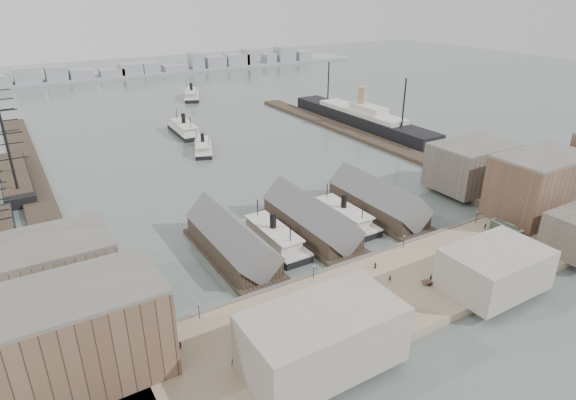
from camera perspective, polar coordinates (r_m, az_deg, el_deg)
ground at (r=134.48m, az=6.68°, el=-6.77°), size 900.00×900.00×0.00m
quay at (r=121.41m, az=12.52°, el=-10.38°), size 180.00×30.00×2.00m
seawall at (r=130.45m, az=8.10°, el=-7.32°), size 180.00×1.20×2.30m
west_wharf at (r=201.86m, az=-27.90°, el=1.48°), size 10.00×220.00×1.60m
east_wharf at (r=244.46m, az=8.46°, el=7.60°), size 10.00×180.00×1.60m
ferry_shed_west at (r=133.02m, az=-6.69°, el=-4.84°), size 14.00×42.00×12.60m
ferry_shed_center at (r=144.24m, az=2.70°, el=-2.30°), size 14.00×42.00×12.60m
ferry_shed_east at (r=158.95m, az=10.53°, el=-0.12°), size 14.00×42.00×12.60m
warehouse_west_front at (r=96.92m, az=-24.00°, el=-14.71°), size 32.00×18.00×18.00m
warehouse_west_back at (r=123.37m, az=-26.02°, el=-7.48°), size 26.00×20.00×14.00m
warehouse_east_front at (r=169.10m, az=27.56°, el=1.47°), size 30.00×18.00×19.00m
warehouse_east_back at (r=185.30m, az=20.89°, el=3.79°), size 28.00×20.00×15.00m
street_bldg_center at (r=125.46m, az=23.31°, el=-7.48°), size 24.00×16.00×10.00m
street_bldg_west at (r=94.02m, az=4.09°, el=-15.99°), size 30.00×16.00×12.00m
lamp_post_far_w at (r=108.28m, az=-10.54°, el=-12.48°), size 0.44×0.44×3.92m
lamp_post_near_w at (r=119.55m, az=3.07°, el=-8.23°), size 0.44×0.44×3.92m
lamp_post_near_e at (r=136.60m, az=13.59°, el=-4.55°), size 0.44×0.44×3.92m
lamp_post_far_e at (r=157.57m, az=21.47°, el=-1.66°), size 0.44×0.44×3.92m
far_shore at (r=435.00m, az=-22.14°, el=13.68°), size 500.00×40.00×15.72m
ferry_docked_west at (r=139.06m, az=-1.76°, el=-4.35°), size 8.76×29.20×10.43m
ferry_docked_east at (r=152.80m, az=6.57°, el=-1.82°), size 8.47×28.22×10.08m
ferry_open_near at (r=222.31m, az=-10.03°, el=6.20°), size 15.93×26.02×8.93m
ferry_open_mid at (r=251.60m, az=-12.19°, el=8.22°), size 10.89×31.79×11.21m
ferry_open_far at (r=335.22m, az=-11.33°, el=12.12°), size 19.66×32.15×11.03m
sailing_ship_near at (r=154.30m, az=-30.94°, el=-4.92°), size 8.99×61.93×36.96m
sailing_ship_mid at (r=210.30m, az=-29.67°, el=2.55°), size 9.81×56.70×40.35m
ocean_steamer at (r=264.12m, az=8.68°, el=9.64°), size 14.29×104.42×20.88m
tram at (r=153.40m, az=24.44°, el=-3.25°), size 2.79×9.94×3.52m
horse_cart_left at (r=108.12m, az=-0.81°, el=-13.31°), size 4.82×2.15×1.66m
horse_cart_center at (r=116.21m, az=6.70°, el=-10.54°), size 4.89×1.63×1.59m
horse_cart_right at (r=124.31m, az=16.52°, el=-9.00°), size 4.75×2.89×1.45m
pedestrian_0 at (r=102.36m, az=-12.64°, el=-16.44°), size 0.82×0.78×1.83m
pedestrian_1 at (r=97.37m, az=-6.50°, el=-18.46°), size 0.94×0.81×1.67m
pedestrian_2 at (r=115.38m, az=2.31°, el=-10.66°), size 0.72×1.10×1.61m
pedestrian_3 at (r=110.71m, az=11.78°, el=-12.88°), size 0.77×1.08×1.71m
pedestrian_4 at (r=126.61m, az=10.30°, el=-7.65°), size 0.72×0.90×1.61m
pedestrian_5 at (r=122.05m, az=11.99°, el=-9.07°), size 0.79×0.76×1.74m
pedestrian_6 at (r=139.58m, az=18.45°, el=-5.38°), size 0.93×1.02×1.72m
pedestrian_7 at (r=140.03m, az=24.83°, el=-6.39°), size 1.09×1.23×1.65m
pedestrian_8 at (r=155.34m, az=22.33°, el=-2.92°), size 1.04×0.47×1.74m
pedestrian_9 at (r=156.43m, az=28.28°, el=-3.89°), size 0.98×0.93×1.69m
pedestrian_10 at (r=103.82m, az=2.14°, el=-15.10°), size 1.31×1.28×1.80m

